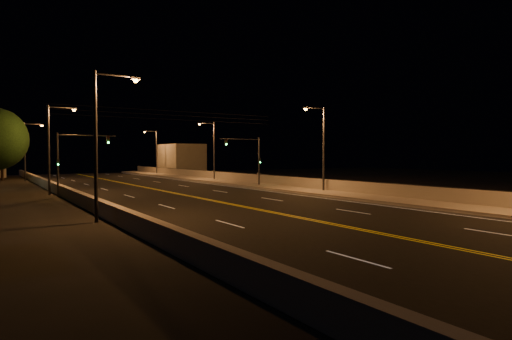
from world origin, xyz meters
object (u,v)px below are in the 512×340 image
streetlight_2 (212,147)px  streetlight_4 (101,134)px  streetlight_5 (52,143)px  tree_3 (2,151)px  streetlight_1 (321,143)px  traffic_signal_right (251,156)px  streetlight_6 (27,147)px  traffic_signal_left (71,156)px  streetlight_3 (155,149)px

streetlight_2 → streetlight_4: bearing=-126.4°
streetlight_5 → tree_3: 28.22m
streetlight_1 → tree_3: (-24.36, 40.34, -0.52)m
streetlight_2 → streetlight_5: bearing=-154.5°
streetlight_2 → traffic_signal_right: streetlight_2 is taller
streetlight_6 → traffic_signal_left: (1.15, -27.36, -1.19)m
streetlight_3 → streetlight_2: bearing=-90.0°
streetlight_2 → streetlight_3: bearing=90.0°
streetlight_3 → tree_3: (-24.36, -5.14, -0.52)m
streetlight_3 → streetlight_6: 22.91m
traffic_signal_left → tree_3: (-4.13, 30.44, 0.67)m
traffic_signal_left → tree_3: 30.73m
streetlight_2 → streetlight_6: (-21.39, 14.79, 0.00)m
streetlight_6 → streetlight_5: bearing=-90.0°
traffic_signal_right → streetlight_4: bearing=-140.4°
streetlight_5 → tree_3: streetlight_5 is taller
streetlight_1 → tree_3: streetlight_1 is taller
streetlight_2 → streetlight_5: same height
streetlight_1 → streetlight_3: 45.48m
streetlight_3 → streetlight_4: same height
streetlight_5 → streetlight_6: size_ratio=1.00×
streetlight_1 → streetlight_5: bearing=150.1°
streetlight_4 → streetlight_6: size_ratio=1.00×
streetlight_4 → traffic_signal_left: (1.15, 16.38, -1.19)m
streetlight_3 → tree_3: size_ratio=1.21×
tree_3 → streetlight_2: bearing=-36.3°
streetlight_1 → tree_3: 47.13m
streetlight_6 → streetlight_3: bearing=21.0°
streetlight_4 → streetlight_2: bearing=53.6°
traffic_signal_right → traffic_signal_left: same height
streetlight_1 → streetlight_6: bearing=119.9°
streetlight_1 → traffic_signal_left: bearing=153.9°
streetlight_2 → streetlight_5: (-21.39, -10.19, 0.00)m
traffic_signal_left → tree_3: tree_3 is taller
traffic_signal_left → streetlight_2: bearing=31.9°
tree_3 → streetlight_1: bearing=-58.9°
streetlight_5 → traffic_signal_right: bearing=-6.9°
streetlight_6 → streetlight_4: bearing=-90.0°
streetlight_3 → streetlight_5: bearing=-122.8°
streetlight_1 → streetlight_2: 22.48m
streetlight_3 → streetlight_6: size_ratio=1.00×
traffic_signal_left → streetlight_3: bearing=60.4°
streetlight_2 → tree_3: size_ratio=1.21×
streetlight_3 → traffic_signal_left: size_ratio=1.46×
streetlight_6 → traffic_signal_right: 33.82m
streetlight_1 → traffic_signal_left: streetlight_1 is taller
streetlight_1 → streetlight_2: same height
streetlight_3 → streetlight_5: size_ratio=1.00×
streetlight_2 → streetlight_6: bearing=145.3°
streetlight_2 → streetlight_6: size_ratio=1.00×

